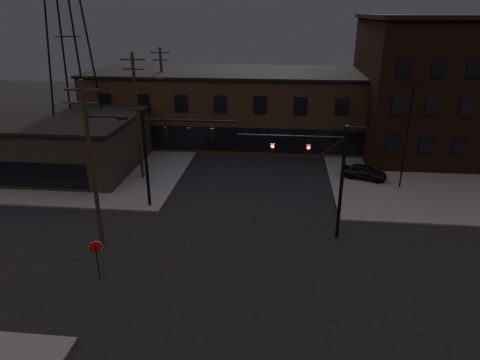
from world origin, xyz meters
name	(u,v)px	position (x,y,z in m)	size (l,w,h in m)	color
ground	(238,267)	(0.00, 0.00, 0.00)	(140.00, 140.00, 0.00)	black
sidewalk_ne	(469,162)	(22.00, 22.00, 0.07)	(30.00, 30.00, 0.15)	#474744
sidewalk_nw	(67,149)	(-22.00, 22.00, 0.07)	(30.00, 30.00, 0.15)	#474744
building_row	(263,108)	(0.00, 28.00, 4.00)	(40.00, 12.00, 8.00)	#4E3929
building_right	(467,88)	(22.00, 26.00, 7.00)	(22.00, 16.00, 14.00)	black
building_left	(54,144)	(-20.00, 16.00, 2.50)	(16.00, 12.00, 5.00)	black
traffic_signal_near	(325,170)	(5.36, 4.50, 4.93)	(7.12, 0.24, 8.00)	black
traffic_signal_far	(161,148)	(-6.72, 8.00, 5.01)	(7.12, 0.24, 8.00)	black
stop_sign	(96,251)	(-8.00, -1.99, 1.84)	(0.72, 0.33, 2.48)	black
utility_pole_near	(93,162)	(-9.43, 2.00, 5.87)	(3.70, 0.28, 11.00)	black
utility_pole_mid	(138,115)	(-10.44, 14.00, 6.13)	(3.70, 0.28, 11.50)	black
utility_pole_far	(163,94)	(-11.50, 26.00, 5.78)	(2.20, 0.28, 11.00)	black
transmission_tower	(68,37)	(-18.00, 18.00, 12.50)	(7.00, 7.00, 25.00)	black
lot_light_a	(408,128)	(13.00, 14.00, 5.51)	(1.50, 0.28, 9.14)	black
lot_light_b	(460,116)	(19.00, 19.00, 5.51)	(1.50, 0.28, 9.14)	black
parked_car_lot_a	(364,172)	(10.17, 15.74, 0.84)	(1.62, 4.03, 1.37)	black
parked_car_lot_b	(440,147)	(19.78, 24.64, 0.84)	(1.94, 4.78, 1.39)	#A5A5A7
car_crossing	(235,141)	(-2.91, 24.64, 0.77)	(1.63, 4.68, 1.54)	black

